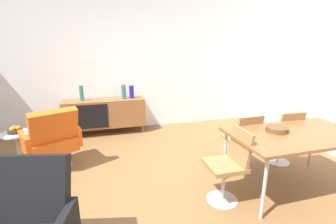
% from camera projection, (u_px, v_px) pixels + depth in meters
% --- Properties ---
extents(ground_plane, '(8.32, 8.32, 0.00)m').
position_uv_depth(ground_plane, '(149.00, 192.00, 2.84)').
color(ground_plane, brown).
extents(wall_back, '(6.80, 0.12, 2.80)m').
position_uv_depth(wall_back, '(123.00, 64.00, 4.89)').
color(wall_back, white).
rests_on(wall_back, ground_plane).
extents(sideboard, '(1.60, 0.45, 0.72)m').
position_uv_depth(sideboard, '(105.00, 113.00, 4.74)').
color(sideboard, brown).
rests_on(sideboard, ground_plane).
extents(vase_cobalt, '(0.08, 0.08, 0.31)m').
position_uv_depth(vase_cobalt, '(81.00, 93.00, 4.52)').
color(vase_cobalt, '#337266').
rests_on(vase_cobalt, sideboard).
extents(vase_sculptural_dark, '(0.10, 0.10, 0.26)m').
position_uv_depth(vase_sculptural_dark, '(132.00, 92.00, 4.78)').
color(vase_sculptural_dark, navy).
rests_on(vase_sculptural_dark, sideboard).
extents(vase_ceramic_small, '(0.09, 0.09, 0.29)m').
position_uv_depth(vase_ceramic_small, '(124.00, 92.00, 4.73)').
color(vase_ceramic_small, '#337266').
rests_on(vase_ceramic_small, sideboard).
extents(dining_table, '(1.60, 0.90, 0.74)m').
position_uv_depth(dining_table, '(297.00, 136.00, 2.77)').
color(dining_table, brown).
rests_on(dining_table, ground_plane).
extents(wooden_bowl_on_table, '(0.26, 0.26, 0.06)m').
position_uv_depth(wooden_bowl_on_table, '(277.00, 129.00, 2.79)').
color(wooden_bowl_on_table, brown).
rests_on(wooden_bowl_on_table, dining_table).
extents(dining_chair_near_window, '(0.43, 0.41, 0.86)m').
position_uv_depth(dining_chair_near_window, '(230.00, 163.00, 2.59)').
color(dining_chair_near_window, '#9E7042').
rests_on(dining_chair_near_window, ground_plane).
extents(dining_chair_back_left, '(0.41, 0.44, 0.86)m').
position_uv_depth(dining_chair_back_left, '(243.00, 140.00, 3.25)').
color(dining_chair_back_left, '#9E7042').
rests_on(dining_chair_back_left, ground_plane).
extents(dining_chair_back_right, '(0.42, 0.44, 0.86)m').
position_uv_depth(dining_chair_back_right, '(284.00, 135.00, 3.44)').
color(dining_chair_back_right, '#9E7042').
rests_on(dining_chair_back_right, ground_plane).
extents(lounge_chair_red, '(0.87, 0.85, 0.95)m').
position_uv_depth(lounge_chair_red, '(52.00, 139.00, 3.28)').
color(lounge_chair_red, '#D85919').
rests_on(lounge_chair_red, ground_plane).
extents(side_table_round, '(0.44, 0.44, 0.52)m').
position_uv_depth(side_table_round, '(18.00, 145.00, 3.43)').
color(side_table_round, white).
rests_on(side_table_round, ground_plane).
extents(fruit_bowl, '(0.20, 0.20, 0.11)m').
position_uv_depth(fruit_bowl, '(15.00, 130.00, 3.37)').
color(fruit_bowl, '#262628').
rests_on(fruit_bowl, side_table_round).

